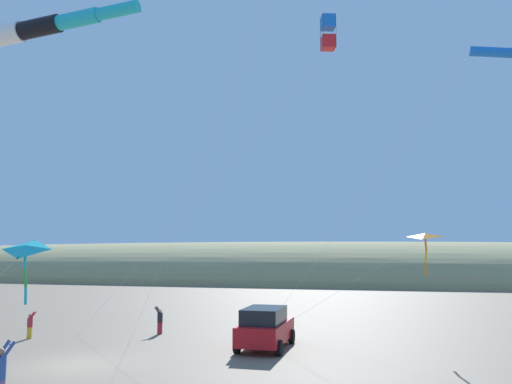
{
  "coord_description": "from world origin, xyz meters",
  "views": [
    {
      "loc": [
        -18.5,
        -11.69,
        4.48
      ],
      "look_at": [
        -0.86,
        -7.54,
        6.47
      ],
      "focal_mm": 36.38,
      "sensor_mm": 36.0,
      "label": 1
    }
  ],
  "objects_px": {
    "person_child_green_jacket": "(30,324)",
    "kite_box_small_distant": "(328,33)",
    "kite_delta_rainbow_low_near": "(25,250)",
    "cooler_box": "(290,335)",
    "person_child_grey_jacket": "(160,319)",
    "parked_car": "(265,327)",
    "kite_delta_orange_high_right": "(425,237)",
    "person_adult_flyer": "(0,372)"
  },
  "relations": [
    {
      "from": "person_child_green_jacket",
      "to": "kite_box_small_distant",
      "type": "xyz_separation_m",
      "value": [
        8.16,
        -14.41,
        17.25
      ]
    },
    {
      "from": "kite_box_small_distant",
      "to": "kite_delta_rainbow_low_near",
      "type": "relative_size",
      "value": 4.01
    },
    {
      "from": "cooler_box",
      "to": "person_child_grey_jacket",
      "type": "xyz_separation_m",
      "value": [
        -0.06,
        6.97,
        0.57
      ]
    },
    {
      "from": "parked_car",
      "to": "person_child_grey_jacket",
      "type": "relative_size",
      "value": 3.03
    },
    {
      "from": "kite_delta_orange_high_right",
      "to": "kite_delta_rainbow_low_near",
      "type": "relative_size",
      "value": 1.8
    },
    {
      "from": "person_child_grey_jacket",
      "to": "kite_delta_orange_high_right",
      "type": "relative_size",
      "value": 0.17
    },
    {
      "from": "parked_car",
      "to": "kite_delta_orange_high_right",
      "type": "bearing_deg",
      "value": -75.61
    },
    {
      "from": "person_adult_flyer",
      "to": "kite_delta_rainbow_low_near",
      "type": "xyz_separation_m",
      "value": [
        -0.46,
        -0.99,
        3.43
      ]
    },
    {
      "from": "person_child_grey_jacket",
      "to": "cooler_box",
      "type": "bearing_deg",
      "value": -89.55
    },
    {
      "from": "kite_box_small_distant",
      "to": "person_child_grey_jacket",
      "type": "bearing_deg",
      "value": 121.81
    },
    {
      "from": "parked_car",
      "to": "person_adult_flyer",
      "type": "height_order",
      "value": "person_adult_flyer"
    },
    {
      "from": "person_child_green_jacket",
      "to": "kite_delta_rainbow_low_near",
      "type": "distance_m",
      "value": 13.63
    },
    {
      "from": "person_adult_flyer",
      "to": "kite_delta_rainbow_low_near",
      "type": "height_order",
      "value": "kite_delta_rainbow_low_near"
    },
    {
      "from": "cooler_box",
      "to": "kite_delta_orange_high_right",
      "type": "relative_size",
      "value": 0.07
    },
    {
      "from": "cooler_box",
      "to": "kite_delta_orange_high_right",
      "type": "bearing_deg",
      "value": -97.74
    },
    {
      "from": "person_adult_flyer",
      "to": "person_child_green_jacket",
      "type": "distance_m",
      "value": 12.17
    },
    {
      "from": "cooler_box",
      "to": "person_child_green_jacket",
      "type": "height_order",
      "value": "person_child_green_jacket"
    },
    {
      "from": "person_child_green_jacket",
      "to": "person_child_grey_jacket",
      "type": "distance_m",
      "value": 6.42
    },
    {
      "from": "parked_car",
      "to": "cooler_box",
      "type": "relative_size",
      "value": 6.94
    },
    {
      "from": "parked_car",
      "to": "kite_box_small_distant",
      "type": "relative_size",
      "value": 0.23
    },
    {
      "from": "person_child_green_jacket",
      "to": "kite_box_small_distant",
      "type": "distance_m",
      "value": 23.91
    },
    {
      "from": "parked_car",
      "to": "person_child_green_jacket",
      "type": "relative_size",
      "value": 3.23
    },
    {
      "from": "person_child_green_jacket",
      "to": "parked_car",
      "type": "bearing_deg",
      "value": -89.36
    },
    {
      "from": "cooler_box",
      "to": "person_child_green_jacket",
      "type": "xyz_separation_m",
      "value": [
        -2.86,
        12.75,
        0.52
      ]
    },
    {
      "from": "person_adult_flyer",
      "to": "kite_box_small_distant",
      "type": "relative_size",
      "value": 0.1
    },
    {
      "from": "cooler_box",
      "to": "kite_box_small_distant",
      "type": "distance_m",
      "value": 18.61
    },
    {
      "from": "kite_delta_orange_high_right",
      "to": "cooler_box",
      "type": "bearing_deg",
      "value": 82.26
    },
    {
      "from": "person_child_green_jacket",
      "to": "person_adult_flyer",
      "type": "bearing_deg",
      "value": -147.07
    },
    {
      "from": "parked_car",
      "to": "kite_delta_orange_high_right",
      "type": "relative_size",
      "value": 0.51
    },
    {
      "from": "parked_car",
      "to": "person_adult_flyer",
      "type": "xyz_separation_m",
      "value": [
        -10.35,
        5.46,
        0.06
      ]
    },
    {
      "from": "kite_delta_rainbow_low_near",
      "to": "kite_delta_orange_high_right",
      "type": "bearing_deg",
      "value": -42.65
    },
    {
      "from": "parked_car",
      "to": "person_child_grey_jacket",
      "type": "distance_m",
      "value": 6.85
    },
    {
      "from": "parked_car",
      "to": "person_adult_flyer",
      "type": "bearing_deg",
      "value": 152.19
    },
    {
      "from": "parked_car",
      "to": "person_child_green_jacket",
      "type": "bearing_deg",
      "value": 90.64
    },
    {
      "from": "kite_box_small_distant",
      "to": "kite_delta_rainbow_low_near",
      "type": "bearing_deg",
      "value": 160.15
    },
    {
      "from": "person_adult_flyer",
      "to": "kite_delta_rainbow_low_near",
      "type": "distance_m",
      "value": 3.6
    },
    {
      "from": "cooler_box",
      "to": "person_child_grey_jacket",
      "type": "height_order",
      "value": "person_child_grey_jacket"
    },
    {
      "from": "cooler_box",
      "to": "kite_delta_rainbow_low_near",
      "type": "distance_m",
      "value": 15.09
    },
    {
      "from": "kite_delta_orange_high_right",
      "to": "person_child_grey_jacket",
      "type": "bearing_deg",
      "value": 86.47
    },
    {
      "from": "kite_delta_rainbow_low_near",
      "to": "person_child_green_jacket",
      "type": "bearing_deg",
      "value": 35.45
    },
    {
      "from": "kite_box_small_distant",
      "to": "parked_car",
      "type": "bearing_deg",
      "value": 163.82
    },
    {
      "from": "person_child_green_jacket",
      "to": "kite_delta_orange_high_right",
      "type": "distance_m",
      "value": 19.84
    }
  ]
}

